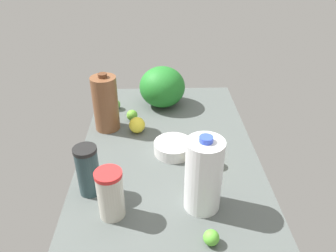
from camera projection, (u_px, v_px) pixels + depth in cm
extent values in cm
cube|color=#4F5654|center=(168.00, 148.00, 147.58)|extent=(120.00, 76.00, 3.00)
cylinder|color=silver|center=(173.00, 147.00, 140.69)|extent=(16.66, 16.66, 5.17)
cylinder|color=white|center=(203.00, 175.00, 108.27)|extent=(12.55, 12.55, 26.97)
cylinder|color=blue|center=(206.00, 139.00, 100.74)|extent=(4.39, 4.39, 1.80)
ellipsoid|color=#227727|center=(162.00, 87.00, 174.10)|extent=(24.25, 24.25, 21.50)
cylinder|color=brown|center=(106.00, 104.00, 152.52)|extent=(11.77, 11.77, 26.36)
cylinder|color=#59331E|center=(102.00, 75.00, 145.15)|extent=(4.12, 4.12, 1.80)
cylinder|color=beige|center=(111.00, 196.00, 107.40)|extent=(8.77, 8.77, 16.73)
cylinder|color=red|center=(108.00, 174.00, 102.66)|extent=(9.03, 9.03, 1.40)
cylinder|color=#283E42|center=(88.00, 172.00, 116.66)|extent=(8.10, 8.10, 18.03)
cylinder|color=black|center=(85.00, 150.00, 111.57)|extent=(8.34, 8.34, 1.40)
sphere|color=#66AC42|center=(115.00, 104.00, 174.09)|extent=(5.54, 5.54, 5.54)
sphere|color=yellow|center=(137.00, 125.00, 154.15)|extent=(7.62, 7.62, 7.62)
sphere|color=#61A831|center=(132.00, 115.00, 164.14)|extent=(5.55, 5.55, 5.55)
sphere|color=#5CB837|center=(211.00, 238.00, 100.14)|extent=(5.04, 5.04, 5.04)
sphere|color=yellow|center=(213.00, 160.00, 132.51)|extent=(6.26, 6.26, 6.26)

